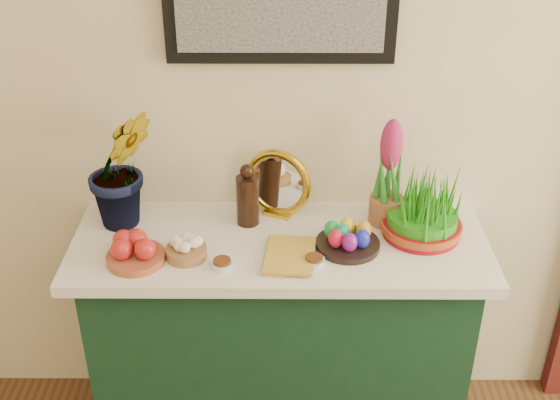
% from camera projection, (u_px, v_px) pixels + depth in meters
% --- Properties ---
extents(sideboard, '(1.30, 0.45, 0.85)m').
position_uv_depth(sideboard, '(280.00, 343.00, 2.60)').
color(sideboard, '#13351F').
rests_on(sideboard, ground).
extents(tablecloth, '(1.40, 0.55, 0.04)m').
position_uv_depth(tablecloth, '(280.00, 243.00, 2.38)').
color(tablecloth, white).
rests_on(tablecloth, sideboard).
extents(hyacinth_green, '(0.36, 0.34, 0.56)m').
position_uv_depth(hyacinth_green, '(119.00, 150.00, 2.31)').
color(hyacinth_green, '#2F8029').
rests_on(hyacinth_green, tablecloth).
extents(apple_bowl, '(0.22, 0.22, 0.10)m').
position_uv_depth(apple_bowl, '(135.00, 251.00, 2.23)').
color(apple_bowl, '#A24C2E').
rests_on(apple_bowl, tablecloth).
extents(garlic_basket, '(0.16, 0.16, 0.07)m').
position_uv_depth(garlic_basket, '(186.00, 249.00, 2.26)').
color(garlic_basket, olive).
rests_on(garlic_basket, tablecloth).
extents(vinegar_cruet, '(0.08, 0.08, 0.23)m').
position_uv_depth(vinegar_cruet, '(248.00, 198.00, 2.40)').
color(vinegar_cruet, black).
rests_on(vinegar_cruet, tablecloth).
extents(mirror, '(0.25, 0.15, 0.25)m').
position_uv_depth(mirror, '(278.00, 184.00, 2.45)').
color(mirror, gold).
rests_on(mirror, tablecloth).
extents(book, '(0.16, 0.22, 0.03)m').
position_uv_depth(book, '(265.00, 254.00, 2.26)').
color(book, gold).
rests_on(book, tablecloth).
extents(spice_dish_left, '(0.07, 0.07, 0.03)m').
position_uv_depth(spice_dish_left, '(222.00, 264.00, 2.22)').
color(spice_dish_left, silver).
rests_on(spice_dish_left, tablecloth).
extents(spice_dish_right, '(0.07, 0.07, 0.03)m').
position_uv_depth(spice_dish_right, '(314.00, 260.00, 2.23)').
color(spice_dish_right, silver).
rests_on(spice_dish_right, tablecloth).
extents(egg_plate, '(0.21, 0.21, 0.09)m').
position_uv_depth(egg_plate, '(348.00, 239.00, 2.30)').
color(egg_plate, black).
rests_on(egg_plate, tablecloth).
extents(hyacinth_pink, '(0.12, 0.12, 0.39)m').
position_uv_depth(hyacinth_pink, '(389.00, 178.00, 2.37)').
color(hyacinth_pink, '#9C613A').
rests_on(hyacinth_pink, tablecloth).
extents(wheatgrass_sabzeh, '(0.27, 0.27, 0.22)m').
position_uv_depth(wheatgrass_sabzeh, '(423.00, 210.00, 2.34)').
color(wheatgrass_sabzeh, maroon).
rests_on(wheatgrass_sabzeh, tablecloth).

